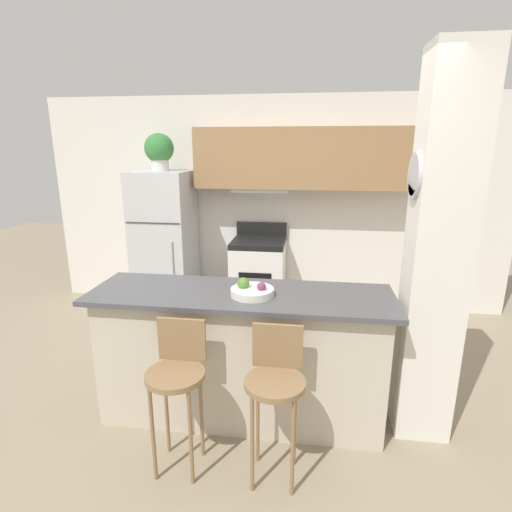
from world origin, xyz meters
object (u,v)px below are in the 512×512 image
at_px(stove_range, 259,276).
at_px(bar_stool_right, 276,383).
at_px(refrigerator, 165,243).
at_px(trash_bin, 206,304).
at_px(bar_stool_left, 177,375).
at_px(fruit_bowl, 252,291).
at_px(potted_plant_on_fridge, 159,150).

height_order(stove_range, bar_stool_right, stove_range).
height_order(refrigerator, trash_bin, refrigerator).
bearing_deg(stove_range, bar_stool_left, -93.92).
bearing_deg(trash_bin, refrigerator, 156.86).
bearing_deg(trash_bin, bar_stool_right, -65.14).
bearing_deg(bar_stool_right, refrigerator, 122.81).
relative_size(fruit_bowl, trash_bin, 0.78).
height_order(stove_range, fruit_bowl, fruit_bowl).
xyz_separation_m(fruit_bowl, trash_bin, (-0.80, 1.70, -0.83)).
bearing_deg(fruit_bowl, bar_stool_left, -128.50).
bearing_deg(refrigerator, bar_stool_right, -57.19).
relative_size(bar_stool_right, fruit_bowl, 3.21).
xyz_separation_m(bar_stool_right, fruit_bowl, (-0.21, 0.48, 0.38)).
relative_size(potted_plant_on_fridge, trash_bin, 1.10).
bearing_deg(refrigerator, trash_bin, -23.14).
distance_m(bar_stool_right, fruit_bowl, 0.65).
distance_m(fruit_bowl, trash_bin, 2.05).
height_order(refrigerator, potted_plant_on_fridge, potted_plant_on_fridge).
relative_size(stove_range, potted_plant_on_fridge, 2.56).
relative_size(bar_stool_left, bar_stool_right, 1.00).
height_order(stove_range, potted_plant_on_fridge, potted_plant_on_fridge).
height_order(bar_stool_right, potted_plant_on_fridge, potted_plant_on_fridge).
distance_m(stove_range, bar_stool_left, 2.47).
xyz_separation_m(bar_stool_left, potted_plant_on_fridge, (-0.96, 2.42, 1.29)).
bearing_deg(trash_bin, bar_stool_left, -79.23).
height_order(stove_range, bar_stool_left, stove_range).
distance_m(stove_range, fruit_bowl, 2.07).
distance_m(refrigerator, potted_plant_on_fridge, 1.08).
bearing_deg(bar_stool_right, bar_stool_left, 180.00).
bearing_deg(stove_range, bar_stool_right, -80.15).
relative_size(bar_stool_right, trash_bin, 2.51).
relative_size(stove_range, bar_stool_left, 1.12).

